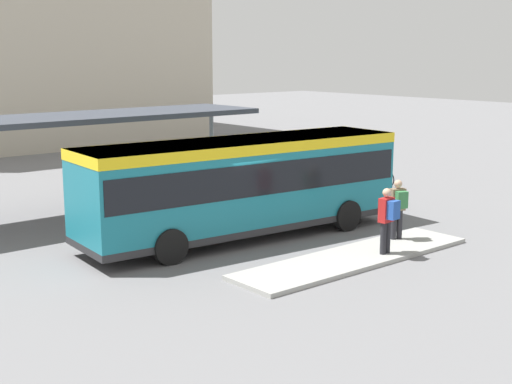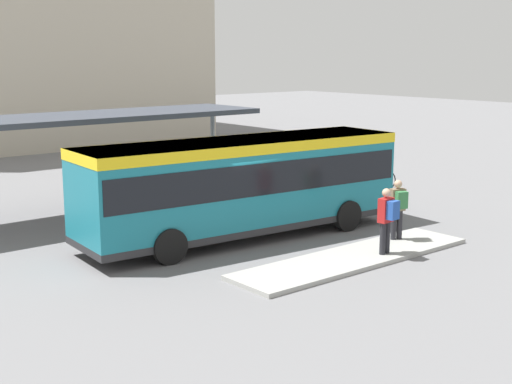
{
  "view_description": "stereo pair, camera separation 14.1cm",
  "coord_description": "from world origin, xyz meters",
  "px_view_note": "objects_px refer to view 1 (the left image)",
  "views": [
    {
      "loc": [
        -13.04,
        -16.08,
        5.44
      ],
      "look_at": [
        0.5,
        0.0,
        1.33
      ],
      "focal_mm": 50.0,
      "sensor_mm": 36.0,
      "label": 1
    },
    {
      "loc": [
        -12.93,
        -16.17,
        5.44
      ],
      "look_at": [
        0.5,
        0.0,
        1.33
      ],
      "focal_mm": 50.0,
      "sensor_mm": 36.0,
      "label": 2
    }
  ],
  "objects_px": {
    "pedestrian_waiting": "(388,217)",
    "pedestrian_companion": "(398,206)",
    "potted_planter_near_shelter": "(133,208)",
    "city_bus": "(243,181)",
    "bicycle_green": "(379,177)",
    "bicycle_white": "(360,177)",
    "bicycle_orange": "(353,173)"
  },
  "relations": [
    {
      "from": "bicycle_orange",
      "to": "city_bus",
      "type": "bearing_deg",
      "value": -64.59
    },
    {
      "from": "pedestrian_companion",
      "to": "bicycle_white",
      "type": "height_order",
      "value": "pedestrian_companion"
    },
    {
      "from": "bicycle_white",
      "to": "bicycle_orange",
      "type": "xyz_separation_m",
      "value": [
        0.34,
        0.67,
        0.04
      ]
    },
    {
      "from": "pedestrian_waiting",
      "to": "bicycle_white",
      "type": "xyz_separation_m",
      "value": [
        7.64,
        7.78,
        -0.81
      ]
    },
    {
      "from": "pedestrian_companion",
      "to": "bicycle_orange",
      "type": "xyz_separation_m",
      "value": [
        6.56,
        7.67,
        -0.75
      ]
    },
    {
      "from": "pedestrian_companion",
      "to": "potted_planter_near_shelter",
      "type": "height_order",
      "value": "pedestrian_companion"
    },
    {
      "from": "city_bus",
      "to": "bicycle_green",
      "type": "xyz_separation_m",
      "value": [
        9.64,
        2.93,
        -1.37
      ]
    },
    {
      "from": "bicycle_white",
      "to": "bicycle_orange",
      "type": "bearing_deg",
      "value": -30.24
    },
    {
      "from": "bicycle_green",
      "to": "potted_planter_near_shelter",
      "type": "distance_m",
      "value": 11.49
    },
    {
      "from": "bicycle_white",
      "to": "bicycle_orange",
      "type": "height_order",
      "value": "bicycle_orange"
    },
    {
      "from": "city_bus",
      "to": "bicycle_orange",
      "type": "distance_m",
      "value": 10.56
    },
    {
      "from": "bicycle_green",
      "to": "potted_planter_near_shelter",
      "type": "relative_size",
      "value": 1.41
    },
    {
      "from": "city_bus",
      "to": "bicycle_green",
      "type": "distance_m",
      "value": 10.17
    },
    {
      "from": "city_bus",
      "to": "pedestrian_waiting",
      "type": "distance_m",
      "value": 4.5
    },
    {
      "from": "pedestrian_companion",
      "to": "potted_planter_near_shelter",
      "type": "relative_size",
      "value": 1.48
    },
    {
      "from": "pedestrian_companion",
      "to": "potted_planter_near_shelter",
      "type": "bearing_deg",
      "value": 56.86
    },
    {
      "from": "city_bus",
      "to": "pedestrian_companion",
      "type": "distance_m",
      "value": 4.56
    },
    {
      "from": "bicycle_green",
      "to": "bicycle_white",
      "type": "xyz_separation_m",
      "value": [
        -0.43,
        0.68,
        -0.02
      ]
    },
    {
      "from": "bicycle_orange",
      "to": "bicycle_white",
      "type": "bearing_deg",
      "value": -25.58
    },
    {
      "from": "pedestrian_companion",
      "to": "bicycle_white",
      "type": "bearing_deg",
      "value": -20.68
    },
    {
      "from": "pedestrian_waiting",
      "to": "pedestrian_companion",
      "type": "xyz_separation_m",
      "value": [
        1.42,
        0.79,
        -0.02
      ]
    },
    {
      "from": "pedestrian_companion",
      "to": "city_bus",
      "type": "bearing_deg",
      "value": 62.44
    },
    {
      "from": "city_bus",
      "to": "bicycle_green",
      "type": "bearing_deg",
      "value": 21.53
    },
    {
      "from": "pedestrian_companion",
      "to": "bicycle_orange",
      "type": "distance_m",
      "value": 10.12
    },
    {
      "from": "pedestrian_waiting",
      "to": "pedestrian_companion",
      "type": "height_order",
      "value": "pedestrian_waiting"
    },
    {
      "from": "pedestrian_waiting",
      "to": "bicycle_green",
      "type": "relative_size",
      "value": 1.07
    },
    {
      "from": "pedestrian_waiting",
      "to": "city_bus",
      "type": "bearing_deg",
      "value": 14.96
    },
    {
      "from": "bicycle_white",
      "to": "bicycle_green",
      "type": "bearing_deg",
      "value": -151.11
    },
    {
      "from": "pedestrian_companion",
      "to": "potted_planter_near_shelter",
      "type": "xyz_separation_m",
      "value": [
        -4.83,
        6.67,
        -0.5
      ]
    },
    {
      "from": "pedestrian_waiting",
      "to": "potted_planter_near_shelter",
      "type": "bearing_deg",
      "value": 18.86
    },
    {
      "from": "pedestrian_waiting",
      "to": "bicycle_white",
      "type": "bearing_deg",
      "value": -50.18
    },
    {
      "from": "pedestrian_companion",
      "to": "bicycle_orange",
      "type": "bearing_deg",
      "value": -19.58
    }
  ]
}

